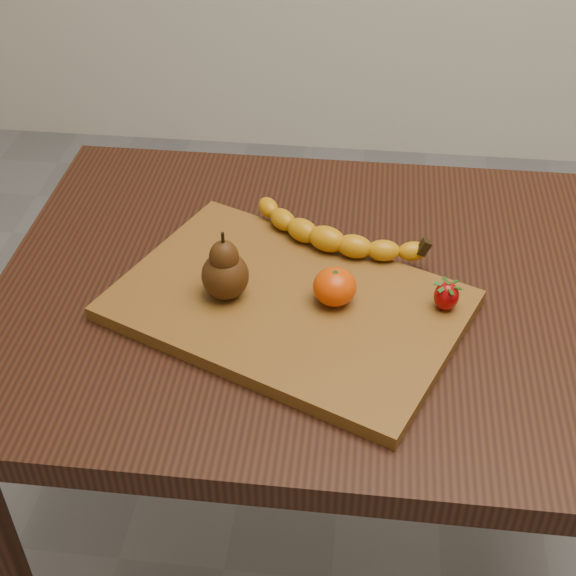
# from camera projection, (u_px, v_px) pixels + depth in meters

# --- Properties ---
(table) EXTENTS (1.00, 0.70, 0.76)m
(table) POSITION_uv_depth(u_px,v_px,m) (346.00, 338.00, 1.19)
(table) COLOR black
(table) RESTS_ON ground
(cutting_board) EXTENTS (0.53, 0.45, 0.02)m
(cutting_board) POSITION_uv_depth(u_px,v_px,m) (288.00, 305.00, 1.08)
(cutting_board) COLOR brown
(cutting_board) RESTS_ON table
(banana) EXTENTS (0.24, 0.15, 0.04)m
(banana) POSITION_uv_depth(u_px,v_px,m) (327.00, 239.00, 1.15)
(banana) COLOR #C38209
(banana) RESTS_ON cutting_board
(pear) EXTENTS (0.07, 0.07, 0.10)m
(pear) POSITION_uv_depth(u_px,v_px,m) (225.00, 265.00, 1.05)
(pear) COLOR #3E210A
(pear) RESTS_ON cutting_board
(mandarin) EXTENTS (0.06, 0.06, 0.05)m
(mandarin) POSITION_uv_depth(u_px,v_px,m) (335.00, 287.00, 1.06)
(mandarin) COLOR #D03A02
(mandarin) RESTS_ON cutting_board
(strawberry) EXTENTS (0.04, 0.04, 0.04)m
(strawberry) POSITION_uv_depth(u_px,v_px,m) (447.00, 295.00, 1.05)
(strawberry) COLOR #9D0407
(strawberry) RESTS_ON cutting_board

